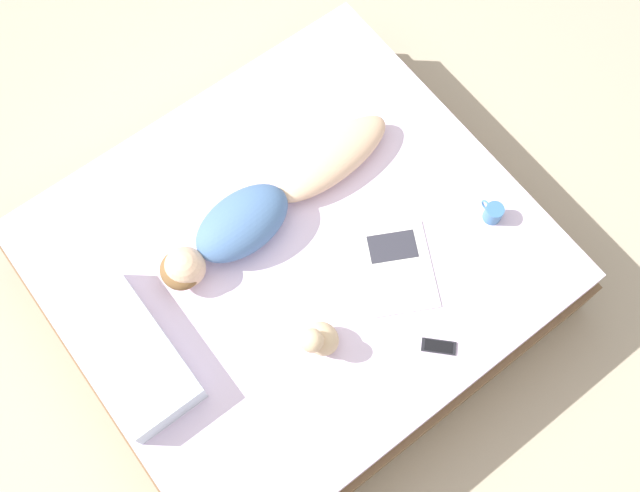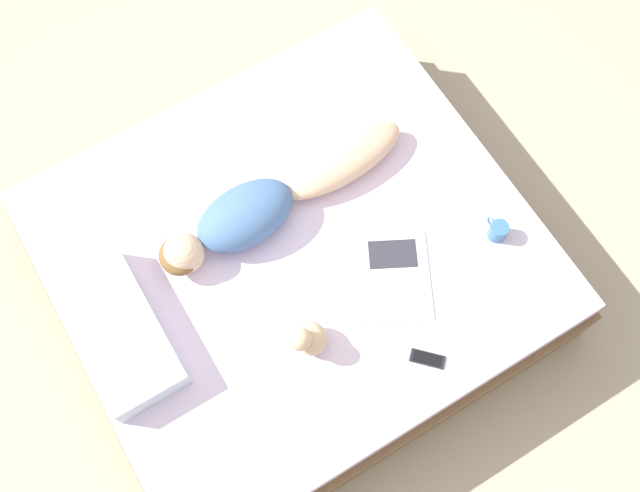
{
  "view_description": "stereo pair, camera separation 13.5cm",
  "coord_description": "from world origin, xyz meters",
  "px_view_note": "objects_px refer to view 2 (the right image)",
  "views": [
    {
      "loc": [
        -1.05,
        0.65,
        3.69
      ],
      "look_at": [
        -0.07,
        -0.1,
        0.54
      ],
      "focal_mm": 42.0,
      "sensor_mm": 36.0,
      "label": 1
    },
    {
      "loc": [
        -1.13,
        0.53,
        3.69
      ],
      "look_at": [
        -0.07,
        -0.1,
        0.54
      ],
      "focal_mm": 42.0,
      "sensor_mm": 36.0,
      "label": 2
    }
  ],
  "objects_px": {
    "coffee_mug": "(498,230)",
    "cell_phone": "(427,359)",
    "person": "(271,201)",
    "open_magazine": "(395,275)"
  },
  "relations": [
    {
      "from": "open_magazine",
      "to": "coffee_mug",
      "type": "relative_size",
      "value": 4.26
    },
    {
      "from": "person",
      "to": "cell_phone",
      "type": "height_order",
      "value": "person"
    },
    {
      "from": "person",
      "to": "cell_phone",
      "type": "distance_m",
      "value": 0.99
    },
    {
      "from": "open_magazine",
      "to": "coffee_mug",
      "type": "bearing_deg",
      "value": -70.08
    },
    {
      "from": "open_magazine",
      "to": "cell_phone",
      "type": "xyz_separation_m",
      "value": [
        -0.39,
        0.09,
        0.0
      ]
    },
    {
      "from": "person",
      "to": "open_magazine",
      "type": "height_order",
      "value": "person"
    },
    {
      "from": "coffee_mug",
      "to": "cell_phone",
      "type": "bearing_deg",
      "value": 118.34
    },
    {
      "from": "coffee_mug",
      "to": "cell_phone",
      "type": "distance_m",
      "value": 0.68
    },
    {
      "from": "person",
      "to": "cell_phone",
      "type": "bearing_deg",
      "value": -170.1
    },
    {
      "from": "person",
      "to": "coffee_mug",
      "type": "relative_size",
      "value": 10.67
    }
  ]
}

